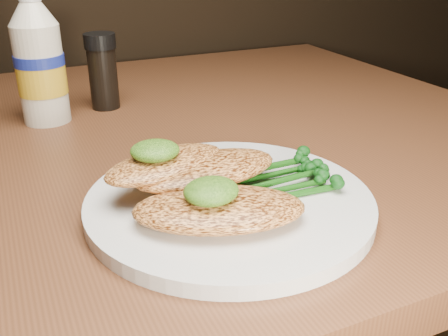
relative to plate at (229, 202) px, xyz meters
name	(u,v)px	position (x,y,z in m)	size (l,w,h in m)	color
plate	(229,202)	(0.00, 0.00, 0.00)	(0.26, 0.26, 0.01)	silver
chicken_front	(219,209)	(-0.03, -0.04, 0.02)	(0.14, 0.08, 0.02)	#EB984A
chicken_mid	(206,170)	(-0.01, 0.02, 0.03)	(0.14, 0.07, 0.02)	#EB984A
chicken_back	(166,164)	(-0.05, 0.04, 0.03)	(0.12, 0.06, 0.02)	#EB984A
pesto_front	(211,191)	(-0.03, -0.04, 0.04)	(0.05, 0.04, 0.02)	black
pesto_back	(155,151)	(-0.06, 0.04, 0.05)	(0.04, 0.04, 0.02)	black
broccolini_bundle	(278,177)	(0.05, 0.00, 0.02)	(0.12, 0.10, 0.02)	#154910
mayo_bottle	(38,55)	(-0.12, 0.32, 0.08)	(0.06, 0.06, 0.18)	beige
pepper_grinder	(103,72)	(-0.04, 0.35, 0.05)	(0.04, 0.04, 0.11)	black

